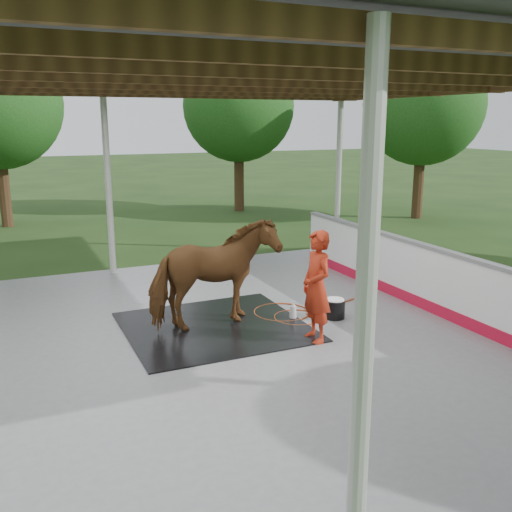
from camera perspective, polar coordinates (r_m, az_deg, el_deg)
name	(u,v)px	position (r m, az deg, el deg)	size (l,w,h in m)	color
ground	(173,352)	(8.54, -8.27, -9.48)	(100.00, 100.00, 0.00)	#1E3814
concrete_slab	(173,350)	(8.53, -8.28, -9.33)	(12.00, 10.00, 0.05)	slate
pavilion_structure	(163,68)	(7.90, -9.29, 18.06)	(12.60, 10.60, 4.05)	beige
dasher_board	(426,278)	(10.47, 16.60, -2.16)	(0.16, 8.00, 1.15)	red
tree_belt	(167,86)	(8.84, -8.86, 16.41)	(28.00, 28.00, 5.80)	#382314
rubber_mat	(215,326)	(9.29, -4.12, -7.05)	(2.82, 2.64, 0.02)	black
horse	(214,274)	(9.02, -4.21, -1.85)	(0.93, 2.04, 1.72)	brown
handler	(317,287)	(8.52, 6.08, -3.05)	(0.62, 0.41, 1.70)	#AD2712
wash_bucket	(334,308)	(9.73, 7.84, -5.19)	(0.36, 0.36, 0.33)	black
soap_bottle_a	(293,310)	(9.60, 3.73, -5.41)	(0.12, 0.12, 0.32)	silver
soap_bottle_b	(362,317)	(9.60, 10.55, -6.05)	(0.08, 0.08, 0.18)	#338CD8
hose_coil	(289,314)	(9.85, 3.28, -5.81)	(2.07, 1.24, 0.02)	#A2380B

